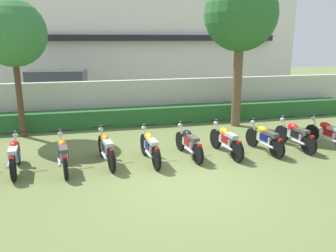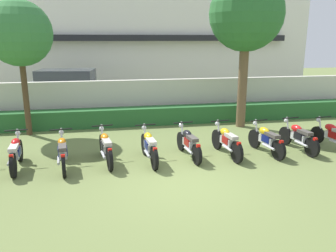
{
  "view_description": "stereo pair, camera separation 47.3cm",
  "coord_description": "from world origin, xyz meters",
  "px_view_note": "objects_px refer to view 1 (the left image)",
  "views": [
    {
      "loc": [
        -2.26,
        -7.2,
        3.35
      ],
      "look_at": [
        0.0,
        2.0,
        0.92
      ],
      "focal_mm": 36.03,
      "sensor_mm": 36.0,
      "label": 1
    },
    {
      "loc": [
        -1.8,
        -7.3,
        3.35
      ],
      "look_at": [
        0.0,
        2.0,
        0.92
      ],
      "focal_mm": 36.03,
      "sensor_mm": 36.0,
      "label": 2
    }
  ],
  "objects_px": {
    "motorcycle_in_row_7": "(264,138)",
    "motorcycle_in_row_9": "(328,133)",
    "tree_near_inspector": "(12,34)",
    "motorcycle_in_row_8": "(295,135)",
    "motorcycle_in_row_6": "(226,140)",
    "motorcycle_in_row_3": "(106,148)",
    "motorcycle_in_row_4": "(150,146)",
    "tree_far_side": "(241,15)",
    "motorcycle_in_row_1": "(15,155)",
    "parked_car": "(61,90)",
    "motorcycle_in_row_5": "(189,142)",
    "motorcycle_in_row_2": "(63,154)"
  },
  "relations": [
    {
      "from": "tree_near_inspector",
      "to": "motorcycle_in_row_6",
      "type": "height_order",
      "value": "tree_near_inspector"
    },
    {
      "from": "motorcycle_in_row_3",
      "to": "motorcycle_in_row_4",
      "type": "distance_m",
      "value": 1.21
    },
    {
      "from": "tree_near_inspector",
      "to": "motorcycle_in_row_8",
      "type": "distance_m",
      "value": 9.74
    },
    {
      "from": "motorcycle_in_row_4",
      "to": "motorcycle_in_row_7",
      "type": "xyz_separation_m",
      "value": [
        3.55,
        0.01,
        -0.01
      ]
    },
    {
      "from": "tree_near_inspector",
      "to": "motorcycle_in_row_9",
      "type": "height_order",
      "value": "tree_near_inspector"
    },
    {
      "from": "parked_car",
      "to": "motorcycle_in_row_5",
      "type": "height_order",
      "value": "parked_car"
    },
    {
      "from": "motorcycle_in_row_1",
      "to": "motorcycle_in_row_4",
      "type": "relative_size",
      "value": 0.97
    },
    {
      "from": "motorcycle_in_row_1",
      "to": "tree_far_side",
      "type": "bearing_deg",
      "value": -72.53
    },
    {
      "from": "motorcycle_in_row_4",
      "to": "parked_car",
      "type": "bearing_deg",
      "value": 13.55
    },
    {
      "from": "parked_car",
      "to": "motorcycle_in_row_6",
      "type": "bearing_deg",
      "value": -50.47
    },
    {
      "from": "motorcycle_in_row_7",
      "to": "motorcycle_in_row_9",
      "type": "relative_size",
      "value": 0.97
    },
    {
      "from": "motorcycle_in_row_6",
      "to": "motorcycle_in_row_8",
      "type": "distance_m",
      "value": 2.35
    },
    {
      "from": "motorcycle_in_row_3",
      "to": "motorcycle_in_row_8",
      "type": "bearing_deg",
      "value": -98.58
    },
    {
      "from": "motorcycle_in_row_8",
      "to": "motorcycle_in_row_6",
      "type": "bearing_deg",
      "value": 84.64
    },
    {
      "from": "motorcycle_in_row_2",
      "to": "motorcycle_in_row_7",
      "type": "relative_size",
      "value": 1.07
    },
    {
      "from": "motorcycle_in_row_7",
      "to": "tree_far_side",
      "type": "bearing_deg",
      "value": -17.74
    },
    {
      "from": "motorcycle_in_row_2",
      "to": "motorcycle_in_row_4",
      "type": "distance_m",
      "value": 2.33
    },
    {
      "from": "tree_near_inspector",
      "to": "motorcycle_in_row_1",
      "type": "xyz_separation_m",
      "value": [
        0.35,
        -3.47,
        -3.09
      ]
    },
    {
      "from": "tree_near_inspector",
      "to": "motorcycle_in_row_9",
      "type": "distance_m",
      "value": 10.79
    },
    {
      "from": "tree_near_inspector",
      "to": "tree_far_side",
      "type": "relative_size",
      "value": 0.83
    },
    {
      "from": "motorcycle_in_row_2",
      "to": "motorcycle_in_row_7",
      "type": "bearing_deg",
      "value": -96.57
    },
    {
      "from": "motorcycle_in_row_8",
      "to": "parked_car",
      "type": "bearing_deg",
      "value": 35.33
    },
    {
      "from": "motorcycle_in_row_4",
      "to": "motorcycle_in_row_5",
      "type": "xyz_separation_m",
      "value": [
        1.18,
        0.15,
        -0.02
      ]
    },
    {
      "from": "motorcycle_in_row_9",
      "to": "motorcycle_in_row_1",
      "type": "bearing_deg",
      "value": 82.47
    },
    {
      "from": "motorcycle_in_row_3",
      "to": "motorcycle_in_row_5",
      "type": "height_order",
      "value": "motorcycle_in_row_3"
    },
    {
      "from": "motorcycle_in_row_3",
      "to": "tree_near_inspector",
      "type": "bearing_deg",
      "value": 29.8
    },
    {
      "from": "parked_car",
      "to": "tree_near_inspector",
      "type": "bearing_deg",
      "value": -93.28
    },
    {
      "from": "tree_far_side",
      "to": "motorcycle_in_row_1",
      "type": "height_order",
      "value": "tree_far_side"
    },
    {
      "from": "tree_near_inspector",
      "to": "motorcycle_in_row_3",
      "type": "xyz_separation_m",
      "value": [
        2.69,
        -3.45,
        -3.08
      ]
    },
    {
      "from": "motorcycle_in_row_1",
      "to": "motorcycle_in_row_8",
      "type": "relative_size",
      "value": 0.99
    },
    {
      "from": "motorcycle_in_row_7",
      "to": "motorcycle_in_row_9",
      "type": "xyz_separation_m",
      "value": [
        2.27,
        0.04,
        -0.01
      ]
    },
    {
      "from": "motorcycle_in_row_7",
      "to": "motorcycle_in_row_9",
      "type": "bearing_deg",
      "value": -96.97
    },
    {
      "from": "parked_car",
      "to": "motorcycle_in_row_5",
      "type": "bearing_deg",
      "value": -56.17
    },
    {
      "from": "tree_far_side",
      "to": "motorcycle_in_row_4",
      "type": "bearing_deg",
      "value": -141.39
    },
    {
      "from": "tree_far_side",
      "to": "motorcycle_in_row_1",
      "type": "distance_m",
      "value": 9.09
    },
    {
      "from": "tree_far_side",
      "to": "motorcycle_in_row_1",
      "type": "bearing_deg",
      "value": -157.5
    },
    {
      "from": "motorcycle_in_row_4",
      "to": "motorcycle_in_row_8",
      "type": "relative_size",
      "value": 1.03
    },
    {
      "from": "motorcycle_in_row_6",
      "to": "motorcycle_in_row_7",
      "type": "height_order",
      "value": "motorcycle_in_row_6"
    },
    {
      "from": "parked_car",
      "to": "motorcycle_in_row_9",
      "type": "xyz_separation_m",
      "value": [
        8.65,
        -8.6,
        -0.5
      ]
    },
    {
      "from": "tree_near_inspector",
      "to": "motorcycle_in_row_2",
      "type": "distance_m",
      "value": 5.01
    },
    {
      "from": "motorcycle_in_row_1",
      "to": "motorcycle_in_row_7",
      "type": "distance_m",
      "value": 7.08
    },
    {
      "from": "motorcycle_in_row_6",
      "to": "motorcycle_in_row_4",
      "type": "bearing_deg",
      "value": 86.17
    },
    {
      "from": "motorcycle_in_row_2",
      "to": "motorcycle_in_row_3",
      "type": "distance_m",
      "value": 1.14
    },
    {
      "from": "motorcycle_in_row_3",
      "to": "motorcycle_in_row_8",
      "type": "height_order",
      "value": "motorcycle_in_row_3"
    },
    {
      "from": "tree_far_side",
      "to": "motorcycle_in_row_7",
      "type": "bearing_deg",
      "value": -99.79
    },
    {
      "from": "motorcycle_in_row_1",
      "to": "motorcycle_in_row_4",
      "type": "height_order",
      "value": "motorcycle_in_row_4"
    },
    {
      "from": "motorcycle_in_row_2",
      "to": "tree_far_side",
      "type": "bearing_deg",
      "value": -69.71
    },
    {
      "from": "motorcycle_in_row_5",
      "to": "parked_car",
      "type": "bearing_deg",
      "value": 19.03
    },
    {
      "from": "motorcycle_in_row_6",
      "to": "motorcycle_in_row_8",
      "type": "relative_size",
      "value": 1.03
    },
    {
      "from": "motorcycle_in_row_2",
      "to": "motorcycle_in_row_6",
      "type": "distance_m",
      "value": 4.65
    }
  ]
}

